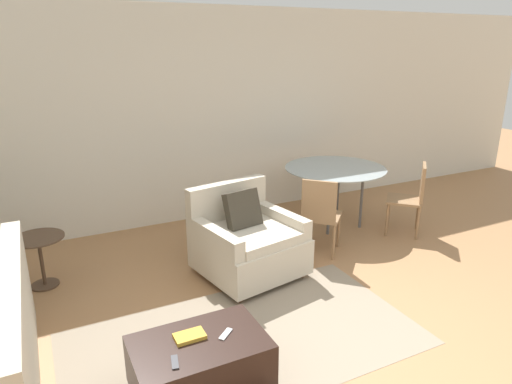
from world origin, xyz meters
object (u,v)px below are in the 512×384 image
Objects in this scene: side_table at (40,251)px; dining_chair_near_left at (320,212)px; tv_remote_secondary at (226,334)px; book_stack at (190,336)px; tv_remote_primary at (175,362)px; armchair at (247,242)px; ottoman at (200,363)px; dining_chair_near_right at (413,194)px; dining_table at (335,173)px.

side_table is 0.58× the size of dining_chair_near_left.
side_table is at bearing 117.78° from tv_remote_secondary.
book_stack is 0.26m from tv_remote_primary.
armchair reaches higher than book_stack.
ottoman is at bearing 175.73° from tv_remote_secondary.
tv_remote_secondary is 3.43m from dining_chair_near_right.
armchair reaches higher than tv_remote_secondary.
dining_chair_near_left is (1.93, 1.43, 0.30)m from ottoman.
tv_remote_primary reaches higher than ottoman.
dining_table reaches higher than book_stack.
dining_table is 0.98m from dining_chair_near_left.
tv_remote_primary is at bearing -141.44° from dining_table.
armchair is at bearing 59.53° from tv_remote_secondary.
dining_chair_near_left is at bearing 36.22° from tv_remote_primary.
dining_chair_near_right reaches higher than side_table.
tv_remote_primary and tv_remote_secondary have the same top height.
armchair is at bearing -178.04° from dining_chair_near_left.
dining_chair_near_right reaches higher than dining_table.
dining_table is (1.60, 0.71, 0.36)m from armchair.
dining_chair_near_left is at bearing -12.24° from side_table.
tv_remote_secondary is at bearing 17.61° from tv_remote_primary.
dining_chair_near_left is (0.91, 0.03, 0.17)m from armchair.
armchair reaches higher than dining_chair_near_left.
dining_chair_near_left is (1.97, 1.37, 0.11)m from book_stack.
armchair is 1.21× the size of dining_chair_near_right.
side_table is (-0.69, 2.18, -0.02)m from tv_remote_primary.
side_table is at bearing 107.48° from tv_remote_primary.
tv_remote_secondary is (0.19, -0.01, 0.18)m from ottoman.
dining_chair_near_right is at bearing 0.00° from dining_chair_near_left.
dining_chair_near_left is (-0.68, -0.68, -0.19)m from dining_table.
dining_chair_near_right is at bearing 23.43° from ottoman.
ottoman is 6.48× the size of tv_remote_primary.
ottoman is at bearing -156.57° from dining_chair_near_right.
dining_table is at bearing 45.00° from dining_chair_near_left.
ottoman is 3.39m from dining_table.
dining_table is (2.66, 2.05, 0.30)m from book_stack.
book_stack is 0.23× the size of dining_chair_near_left.
armchair is 0.93m from dining_chair_near_left.
book_stack is at bearing -66.75° from side_table.
dining_chair_near_right is at bearing 24.88° from tv_remote_secondary.
ottoman is 4.35× the size of book_stack.
ottoman is 1.00× the size of dining_chair_near_right.
ottoman is (-1.02, -1.40, -0.14)m from armchair.
tv_remote_primary is at bearing -72.52° from side_table.
tv_remote_primary is at bearing -129.30° from book_stack.
ottoman is 0.31m from tv_remote_primary.
ottoman is 3.60m from dining_chair_near_right.
dining_chair_near_right reaches higher than book_stack.
book_stack reaches higher than tv_remote_secondary.
dining_chair_near_left is (2.82, -0.61, 0.15)m from side_table.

